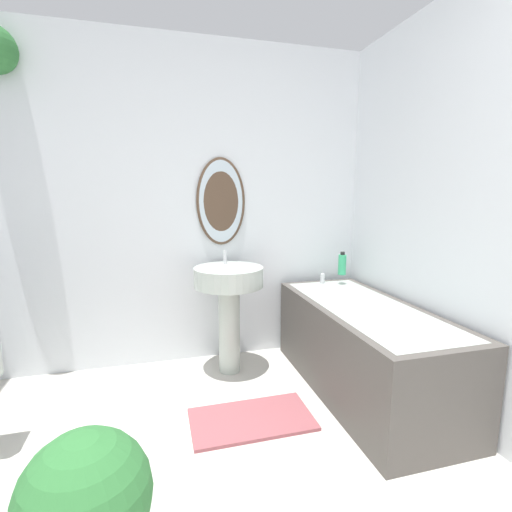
% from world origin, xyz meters
% --- Properties ---
extents(wall_back, '(2.99, 0.29, 2.40)m').
position_xyz_m(wall_back, '(-0.05, 2.66, 1.25)').
color(wall_back, silver).
rests_on(wall_back, ground_plane).
extents(wall_right, '(0.06, 2.75, 2.40)m').
position_xyz_m(wall_right, '(1.46, 1.32, 1.20)').
color(wall_right, silver).
rests_on(wall_right, ground_plane).
extents(pedestal_sink, '(0.49, 0.49, 0.88)m').
position_xyz_m(pedestal_sink, '(0.30, 2.35, 0.59)').
color(pedestal_sink, '#B2BCB2').
rests_on(pedestal_sink, ground_plane).
extents(bathtub, '(0.63, 1.48, 0.66)m').
position_xyz_m(bathtub, '(1.10, 1.84, 0.30)').
color(bathtub, '#4C4742').
rests_on(bathtub, ground_plane).
extents(shampoo_bottle, '(0.06, 0.06, 0.18)m').
position_xyz_m(shampoo_bottle, '(1.23, 2.42, 0.74)').
color(shampoo_bottle, '#38B275').
rests_on(shampoo_bottle, bathtub).
extents(potted_plant, '(0.41, 0.41, 0.56)m').
position_xyz_m(potted_plant, '(-0.43, 0.95, 0.33)').
color(potted_plant, silver).
rests_on(potted_plant, ground_plane).
extents(bath_mat, '(0.70, 0.38, 0.02)m').
position_xyz_m(bath_mat, '(0.30, 1.70, 0.01)').
color(bath_mat, '#934C51').
rests_on(bath_mat, ground_plane).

